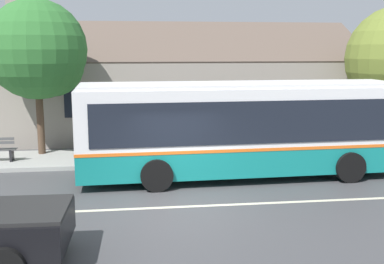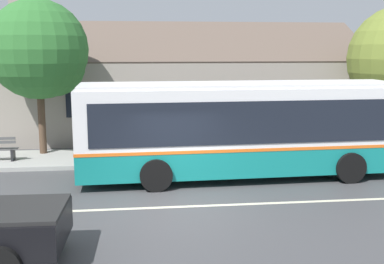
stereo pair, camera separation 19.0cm
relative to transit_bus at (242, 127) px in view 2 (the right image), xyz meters
name	(u,v)px [view 2 (the right image)]	position (x,y,z in m)	size (l,w,h in m)	color
ground_plane	(181,207)	(-2.32, -2.90, -1.71)	(300.00, 300.00, 0.00)	#424244
sidewalk_far	(166,156)	(-2.32, 3.10, -1.63)	(60.00, 3.00, 0.15)	#9E9E99
lane_divider_stripe	(181,207)	(-2.32, -2.90, -1.70)	(60.00, 0.16, 0.01)	beige
community_building	(137,94)	(-3.40, 9.61, 0.26)	(22.16, 8.19, 6.69)	gray
transit_bus	(242,127)	(0.00, 0.00, 0.00)	(10.90, 2.99, 3.18)	#147F7A
bench_down_street	(119,148)	(-4.14, 2.59, -1.14)	(1.66, 0.51, 0.94)	#4C4C4C
street_tree_secondary	(41,53)	(-7.09, 4.00, 2.42)	(3.88, 3.88, 6.20)	#4C3828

